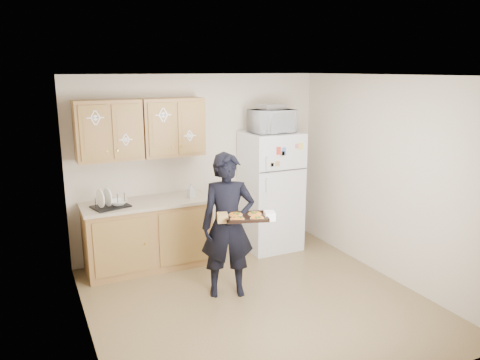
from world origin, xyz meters
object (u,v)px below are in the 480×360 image
baking_tray (246,218)px  person (228,226)px  refrigerator (271,191)px  dish_rack (110,201)px  microwave (272,121)px

baking_tray → person: bearing=125.6°
person → baking_tray: bearing=-54.4°
refrigerator → baking_tray: 1.75m
refrigerator → person: refrigerator is taller
baking_tray → refrigerator: bearing=70.1°
refrigerator → dish_rack: 2.27m
microwave → person: bearing=-140.3°
baking_tray → microwave: microwave is taller
refrigerator → person: (-1.16, -1.10, -0.02)m
dish_rack → refrigerator: bearing=0.3°
person → microwave: 1.85m
microwave → dish_rack: bearing=176.0°
refrigerator → person: 1.60m
baking_tray → microwave: bearing=69.8°
refrigerator → baking_tray: bearing=-127.7°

